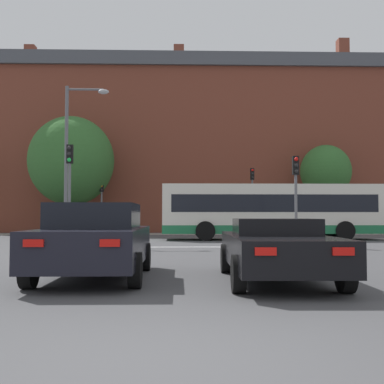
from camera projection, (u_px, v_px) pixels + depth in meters
ground_plane at (173, 364)px, 4.16m from camera, size 400.00×400.00×0.00m
stop_line_strip at (178, 247)px, 19.57m from camera, size 7.32×0.30×0.01m
far_pavement at (178, 234)px, 33.36m from camera, size 68.14×2.50×0.01m
brick_civic_building at (222, 153)px, 43.50m from camera, size 40.82×14.34×16.29m
car_saloon_left at (96, 240)px, 9.83m from camera, size 2.09×4.51×1.53m
car_roadster_right at (277, 248)px, 9.41m from camera, size 2.09×4.67×1.22m
bus_crossing_lead at (271, 210)px, 25.73m from camera, size 11.56×2.70×2.92m
traffic_light_far_left at (102, 198)px, 32.71m from camera, size 0.26×0.31×3.70m
traffic_light_far_right at (252, 190)px, 32.70m from camera, size 0.26×0.31×4.52m
traffic_light_near_right at (296, 185)px, 20.35m from camera, size 0.26×0.31×3.81m
traffic_light_near_left at (70, 178)px, 20.39m from camera, size 0.26×0.31×4.30m
street_lamp_junction at (74, 147)px, 22.08m from camera, size 2.01×0.36×7.27m
pedestrian_waiting at (90, 220)px, 33.82m from camera, size 0.45×0.41×1.67m
tree_by_building at (326, 172)px, 34.81m from camera, size 3.65×3.65×6.40m
tree_kerbside at (71, 161)px, 33.41m from camera, size 5.89×5.89×8.18m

